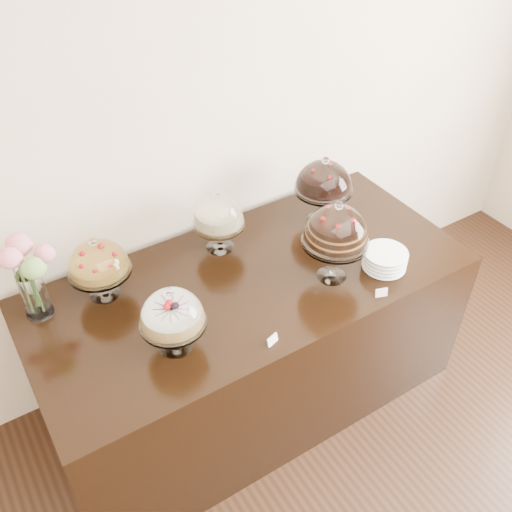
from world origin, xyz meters
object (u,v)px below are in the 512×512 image
flower_vase (27,271)px  plate_stack (385,260)px  cake_stand_dark_choco (324,179)px  cake_stand_fruit_tart (98,261)px  cake_stand_cheesecake (219,213)px  cake_stand_choco_layer (337,229)px  display_counter (251,340)px  cake_stand_sugar_sponge (172,312)px

flower_vase → plate_stack: 1.69m
cake_stand_dark_choco → cake_stand_fruit_tart: (-1.24, 0.06, -0.06)m
cake_stand_cheesecake → cake_stand_fruit_tart: 0.64m
cake_stand_choco_layer → cake_stand_cheesecake: 0.61m
cake_stand_choco_layer → display_counter: bearing=150.7°
cake_stand_fruit_tart → cake_stand_dark_choco: bearing=-2.9°
cake_stand_cheesecake → flower_vase: size_ratio=0.85×
display_counter → cake_stand_choco_layer: 0.85m
cake_stand_sugar_sponge → cake_stand_cheesecake: 0.70m
cake_stand_fruit_tart → plate_stack: 1.39m
cake_stand_choco_layer → cake_stand_fruit_tart: cake_stand_choco_layer is taller
display_counter → cake_stand_choco_layer: (0.35, -0.20, 0.74)m
plate_stack → cake_stand_cheesecake: bearing=137.1°
display_counter → cake_stand_dark_choco: 0.95m
display_counter → cake_stand_cheesecake: cake_stand_cheesecake is taller
cake_stand_sugar_sponge → cake_stand_fruit_tart: bearing=106.7°
cake_stand_dark_choco → display_counter: bearing=-160.0°
cake_stand_fruit_tart → plate_stack: bearing=-24.0°
cake_stand_sugar_sponge → cake_stand_cheesecake: bearing=44.9°
cake_stand_sugar_sponge → cake_stand_dark_choco: 1.17m
cake_stand_dark_choco → plate_stack: bearing=-87.3°
cake_stand_choco_layer → cake_stand_cheesecake: (-0.36, 0.49, -0.08)m
cake_stand_dark_choco → cake_stand_fruit_tart: 1.24m
cake_stand_cheesecake → cake_stand_fruit_tart: bearing=-178.5°
display_counter → cake_stand_fruit_tart: bearing=156.7°
cake_stand_cheesecake → plate_stack: bearing=-42.9°
cake_stand_sugar_sponge → plate_stack: 1.13m
cake_stand_choco_layer → plate_stack: 0.37m
cake_stand_fruit_tart → plate_stack: cake_stand_fruit_tart is taller
cake_stand_fruit_tart → flower_vase: (-0.30, 0.04, 0.05)m
cake_stand_fruit_tart → flower_vase: 0.30m
display_counter → cake_stand_choco_layer: size_ratio=4.95×
cake_stand_choco_layer → plate_stack: (0.27, -0.09, -0.25)m
cake_stand_choco_layer → cake_stand_dark_choco: cake_stand_choco_layer is taller
cake_stand_sugar_sponge → display_counter: bearing=21.7°
cake_stand_sugar_sponge → cake_stand_choco_layer: (0.85, 0.00, 0.09)m
cake_stand_choco_layer → cake_stand_cheesecake: size_ratio=1.23×
plate_stack → display_counter: bearing=155.4°
cake_stand_sugar_sponge → flower_vase: bearing=130.6°
flower_vase → plate_stack: (1.56, -0.60, -0.20)m
cake_stand_sugar_sponge → cake_stand_choco_layer: 0.86m
cake_stand_dark_choco → cake_stand_sugar_sponge: bearing=-159.2°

